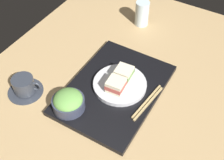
{
  "coord_description": "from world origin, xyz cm",
  "views": [
    {
      "loc": [
        -64.1,
        -39.45,
        86.79
      ],
      "look_at": [
        0.51,
        -1.58,
        5.0
      ],
      "focal_mm": 47.69,
      "sensor_mm": 36.0,
      "label": 1
    }
  ],
  "objects_px": {
    "sandwich_far": "(124,73)",
    "salad_bowl": "(68,102)",
    "coffee_cup": "(24,86)",
    "drinking_glass": "(142,13)",
    "sandwich_near": "(116,85)",
    "sandwich_plate": "(120,84)",
    "chopsticks_pair": "(147,103)"
  },
  "relations": [
    {
      "from": "coffee_cup",
      "to": "sandwich_near",
      "type": "bearing_deg",
      "value": -62.9
    },
    {
      "from": "salad_bowl",
      "to": "sandwich_plate",
      "type": "bearing_deg",
      "value": -30.54
    },
    {
      "from": "salad_bowl",
      "to": "chopsticks_pair",
      "type": "bearing_deg",
      "value": -56.12
    },
    {
      "from": "sandwich_plate",
      "to": "drinking_glass",
      "type": "height_order",
      "value": "drinking_glass"
    },
    {
      "from": "salad_bowl",
      "to": "chopsticks_pair",
      "type": "height_order",
      "value": "salad_bowl"
    },
    {
      "from": "salad_bowl",
      "to": "chopsticks_pair",
      "type": "distance_m",
      "value": 0.28
    },
    {
      "from": "sandwich_plate",
      "to": "coffee_cup",
      "type": "relative_size",
      "value": 1.51
    },
    {
      "from": "chopsticks_pair",
      "to": "sandwich_plate",
      "type": "bearing_deg",
      "value": 79.41
    },
    {
      "from": "sandwich_far",
      "to": "drinking_glass",
      "type": "height_order",
      "value": "drinking_glass"
    },
    {
      "from": "salad_bowl",
      "to": "drinking_glass",
      "type": "distance_m",
      "value": 0.59
    },
    {
      "from": "sandwich_near",
      "to": "salad_bowl",
      "type": "height_order",
      "value": "salad_bowl"
    },
    {
      "from": "drinking_glass",
      "to": "coffee_cup",
      "type": "bearing_deg",
      "value": 162.73
    },
    {
      "from": "sandwich_plate",
      "to": "salad_bowl",
      "type": "xyz_separation_m",
      "value": [
        -0.18,
        0.11,
        0.02
      ]
    },
    {
      "from": "sandwich_plate",
      "to": "sandwich_near",
      "type": "bearing_deg",
      "value": -175.94
    },
    {
      "from": "sandwich_far",
      "to": "chopsticks_pair",
      "type": "relative_size",
      "value": 0.37
    },
    {
      "from": "sandwich_plate",
      "to": "drinking_glass",
      "type": "relative_size",
      "value": 1.73
    },
    {
      "from": "salad_bowl",
      "to": "coffee_cup",
      "type": "height_order",
      "value": "salad_bowl"
    },
    {
      "from": "sandwich_near",
      "to": "chopsticks_pair",
      "type": "relative_size",
      "value": 0.36
    },
    {
      "from": "sandwich_near",
      "to": "coffee_cup",
      "type": "distance_m",
      "value": 0.34
    },
    {
      "from": "salad_bowl",
      "to": "drinking_glass",
      "type": "bearing_deg",
      "value": 0.84
    },
    {
      "from": "sandwich_near",
      "to": "sandwich_far",
      "type": "distance_m",
      "value": 0.07
    },
    {
      "from": "sandwich_near",
      "to": "coffee_cup",
      "type": "height_order",
      "value": "sandwich_near"
    },
    {
      "from": "sandwich_far",
      "to": "sandwich_plate",
      "type": "bearing_deg",
      "value": -175.94
    },
    {
      "from": "sandwich_far",
      "to": "coffee_cup",
      "type": "distance_m",
      "value": 0.38
    },
    {
      "from": "chopsticks_pair",
      "to": "coffee_cup",
      "type": "xyz_separation_m",
      "value": [
        -0.17,
        0.43,
        0.01
      ]
    },
    {
      "from": "sandwich_near",
      "to": "sandwich_far",
      "type": "height_order",
      "value": "sandwich_near"
    },
    {
      "from": "sandwich_near",
      "to": "sandwich_plate",
      "type": "bearing_deg",
      "value": 4.06
    },
    {
      "from": "coffee_cup",
      "to": "drinking_glass",
      "type": "xyz_separation_m",
      "value": [
        0.61,
        -0.19,
        0.03
      ]
    },
    {
      "from": "sandwich_far",
      "to": "salad_bowl",
      "type": "height_order",
      "value": "salad_bowl"
    },
    {
      "from": "sandwich_plate",
      "to": "coffee_cup",
      "type": "xyz_separation_m",
      "value": [
        -0.19,
        0.3,
        0.0
      ]
    },
    {
      "from": "salad_bowl",
      "to": "sandwich_far",
      "type": "bearing_deg",
      "value": -25.72
    },
    {
      "from": "sandwich_plate",
      "to": "drinking_glass",
      "type": "xyz_separation_m",
      "value": [
        0.41,
        0.11,
        0.03
      ]
    }
  ]
}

